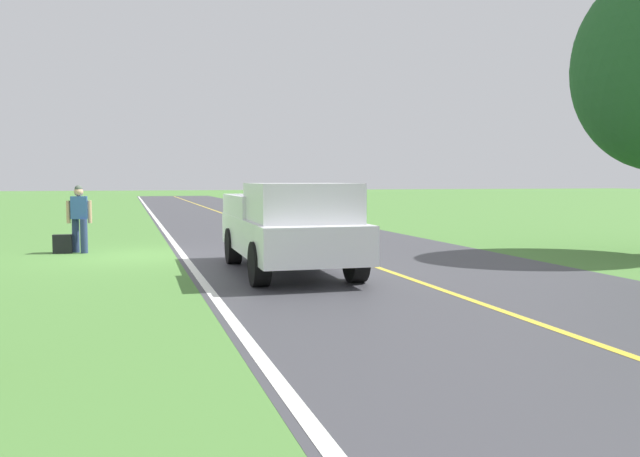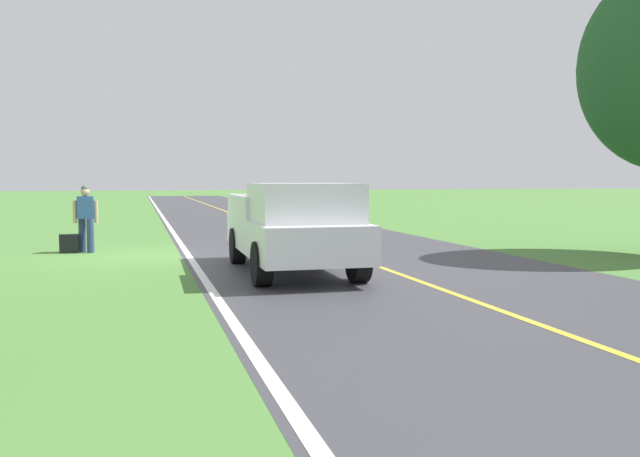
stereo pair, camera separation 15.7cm
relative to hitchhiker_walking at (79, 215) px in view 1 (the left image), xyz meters
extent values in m
plane|color=#4C7F38|center=(-1.36, 1.18, -0.98)|extent=(200.00, 200.00, 0.00)
cube|color=#3D3D42|center=(-6.32, 1.18, -0.98)|extent=(8.01, 120.00, 0.00)
cube|color=silver|center=(-2.50, 1.18, -0.98)|extent=(0.16, 117.60, 0.00)
cube|color=gold|center=(-6.32, 1.18, -0.98)|extent=(0.14, 117.60, 0.00)
cylinder|color=navy|center=(-0.11, 0.15, -0.54)|extent=(0.18, 0.18, 0.88)
cylinder|color=navy|center=(0.11, -0.09, -0.54)|extent=(0.18, 0.18, 0.88)
cube|color=#335999|center=(0.00, 0.03, 0.19)|extent=(0.40, 0.27, 0.58)
sphere|color=tan|center=(0.00, 0.03, 0.59)|extent=(0.23, 0.23, 0.23)
sphere|color=#4C564C|center=(0.00, 0.03, 0.67)|extent=(0.20, 0.20, 0.20)
cube|color=#234C2D|center=(0.00, -0.17, 0.22)|extent=(0.32, 0.21, 0.44)
cylinder|color=tan|center=(-0.26, 0.06, 0.08)|extent=(0.10, 0.10, 0.58)
cylinder|color=tan|center=(0.26, 0.05, 0.08)|extent=(0.10, 0.10, 0.58)
cube|color=black|center=(0.42, 0.07, -0.74)|extent=(0.46, 0.21, 0.49)
cube|color=silver|center=(-4.33, 4.87, -0.23)|extent=(2.10, 5.43, 0.70)
cube|color=silver|center=(-4.31, 6.05, 0.48)|extent=(1.88, 2.19, 0.72)
cube|color=black|center=(-4.31, 6.05, 0.55)|extent=(1.70, 1.33, 0.43)
cube|color=silver|center=(-5.29, 3.80, 0.34)|extent=(0.15, 3.03, 0.45)
cube|color=silver|center=(-3.41, 3.77, 0.34)|extent=(0.15, 3.03, 0.45)
cube|color=silver|center=(-4.38, 2.27, 0.34)|extent=(1.84, 0.13, 0.45)
cylinder|color=black|center=(-5.20, 6.63, -0.58)|extent=(0.31, 0.81, 0.80)
cylinder|color=black|center=(-3.40, 6.60, -0.58)|extent=(0.31, 0.81, 0.80)
cylinder|color=black|center=(-5.26, 3.33, -0.58)|extent=(0.31, 0.81, 0.80)
cylinder|color=black|center=(-3.46, 3.30, -0.58)|extent=(0.31, 0.81, 0.80)
camera|label=1|loc=(-1.17, 17.91, 0.91)|focal=36.76mm
camera|label=2|loc=(-1.32, 17.96, 0.91)|focal=36.76mm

